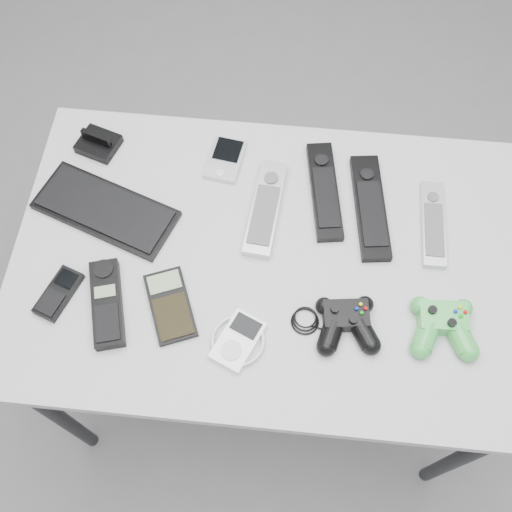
# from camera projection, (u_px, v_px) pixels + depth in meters

# --- Properties ---
(floor) EXTENTS (3.50, 3.50, 0.00)m
(floor) POSITION_uv_depth(u_px,v_px,m) (263.00, 373.00, 1.83)
(floor) COLOR slate
(floor) RESTS_ON ground
(desk) EXTENTS (1.06, 0.68, 0.71)m
(desk) POSITION_uv_depth(u_px,v_px,m) (270.00, 270.00, 1.27)
(desk) COLOR #949496
(desk) RESTS_ON floor
(pda_keyboard) EXTENTS (0.32, 0.22, 0.02)m
(pda_keyboard) POSITION_uv_depth(u_px,v_px,m) (105.00, 209.00, 1.26)
(pda_keyboard) COLOR black
(pda_keyboard) RESTS_ON desk
(dock_bracket) EXTENTS (0.10, 0.10, 0.05)m
(dock_bracket) POSITION_uv_depth(u_px,v_px,m) (97.00, 141.00, 1.32)
(dock_bracket) COLOR black
(dock_bracket) RESTS_ON desk
(pda) EXTENTS (0.09, 0.12, 0.02)m
(pda) POSITION_uv_depth(u_px,v_px,m) (225.00, 159.00, 1.32)
(pda) COLOR #B5B6BD
(pda) RESTS_ON desk
(remote_silver_a) EXTENTS (0.08, 0.23, 0.03)m
(remote_silver_a) POSITION_uv_depth(u_px,v_px,m) (266.00, 208.00, 1.26)
(remote_silver_a) COLOR #B5B6BD
(remote_silver_a) RESTS_ON desk
(remote_black_a) EXTENTS (0.09, 0.25, 0.02)m
(remote_black_a) POSITION_uv_depth(u_px,v_px,m) (325.00, 190.00, 1.28)
(remote_black_a) COLOR black
(remote_black_a) RESTS_ON desk
(remote_black_b) EXTENTS (0.09, 0.26, 0.02)m
(remote_black_b) POSITION_uv_depth(u_px,v_px,m) (370.00, 207.00, 1.26)
(remote_black_b) COLOR black
(remote_black_b) RESTS_ON desk
(remote_silver_b) EXTENTS (0.05, 0.20, 0.02)m
(remote_silver_b) POSITION_uv_depth(u_px,v_px,m) (433.00, 223.00, 1.24)
(remote_silver_b) COLOR #B0B0B6
(remote_silver_b) RESTS_ON desk
(mobile_phone) EXTENTS (0.08, 0.12, 0.02)m
(mobile_phone) POSITION_uv_depth(u_px,v_px,m) (58.00, 293.00, 1.17)
(mobile_phone) COLOR black
(mobile_phone) RESTS_ON desk
(cordless_handset) EXTENTS (0.10, 0.19, 0.03)m
(cordless_handset) POSITION_uv_depth(u_px,v_px,m) (107.00, 303.00, 1.16)
(cordless_handset) COLOR black
(cordless_handset) RESTS_ON desk
(calculator) EXTENTS (0.13, 0.17, 0.02)m
(calculator) POSITION_uv_depth(u_px,v_px,m) (170.00, 305.00, 1.16)
(calculator) COLOR black
(calculator) RESTS_ON desk
(mp3_player) EXTENTS (0.14, 0.14, 0.02)m
(mp3_player) POSITION_uv_depth(u_px,v_px,m) (238.00, 341.00, 1.13)
(mp3_player) COLOR white
(mp3_player) RESTS_ON desk
(controller_black) EXTENTS (0.22, 0.16, 0.04)m
(controller_black) POSITION_uv_depth(u_px,v_px,m) (347.00, 321.00, 1.14)
(controller_black) COLOR black
(controller_black) RESTS_ON desk
(controller_green) EXTENTS (0.13, 0.14, 0.04)m
(controller_green) POSITION_uv_depth(u_px,v_px,m) (443.00, 324.00, 1.13)
(controller_green) COLOR #227F3D
(controller_green) RESTS_ON desk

